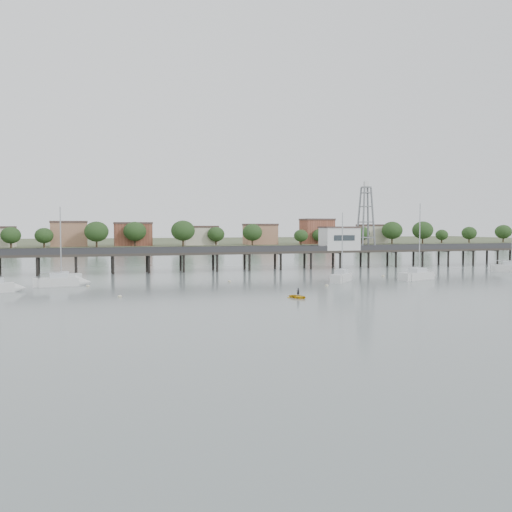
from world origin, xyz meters
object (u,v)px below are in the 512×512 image
(pier, at_px, (231,253))
(sailboat_c, at_px, (343,277))
(sailboat_b, at_px, (67,282))
(white_tender, at_px, (69,276))
(sailboat_a, at_px, (3,287))
(sailboat_d, at_px, (422,275))
(yellow_dinghy, at_px, (298,298))
(lattice_tower, at_px, (366,218))

(pier, relative_size, sailboat_c, 12.17)
(sailboat_b, bearing_deg, white_tender, 85.72)
(sailboat_b, bearing_deg, sailboat_a, -147.63)
(sailboat_d, bearing_deg, yellow_dinghy, -170.15)
(sailboat_a, distance_m, sailboat_c, 53.97)
(sailboat_a, bearing_deg, sailboat_c, -7.44)
(sailboat_a, height_order, sailboat_b, sailboat_b)
(lattice_tower, bearing_deg, white_tender, -171.15)
(pier, relative_size, white_tender, 35.16)
(white_tender, xyz_separation_m, yellow_dinghy, (29.41, -36.85, -0.48))
(sailboat_d, bearing_deg, sailboat_c, 154.34)
(pier, height_order, yellow_dinghy, pier)
(lattice_tower, relative_size, sailboat_c, 1.26)
(white_tender, bearing_deg, yellow_dinghy, -67.96)
(pier, distance_m, yellow_dinghy, 47.06)
(lattice_tower, xyz_separation_m, sailboat_b, (-63.96, -21.85, -10.46))
(sailboat_c, height_order, yellow_dinghy, sailboat_c)
(pier, relative_size, lattice_tower, 9.68)
(lattice_tower, height_order, sailboat_a, lattice_tower)
(sailboat_a, height_order, yellow_dinghy, sailboat_a)
(lattice_tower, bearing_deg, sailboat_d, -97.44)
(pier, bearing_deg, sailboat_c, -64.61)
(sailboat_d, height_order, white_tender, sailboat_d)
(pier, distance_m, lattice_tower, 32.34)
(white_tender, bearing_deg, lattice_tower, -7.70)
(sailboat_b, bearing_deg, yellow_dinghy, -44.45)
(sailboat_c, distance_m, yellow_dinghy, 25.27)
(pier, height_order, sailboat_d, sailboat_d)
(sailboat_b, xyz_separation_m, yellow_dinghy, (29.44, -24.96, -0.64))
(sailboat_b, distance_m, sailboat_d, 60.61)
(sailboat_a, bearing_deg, yellow_dinghy, -34.58)
(sailboat_c, relative_size, yellow_dinghy, 4.16)
(pier, height_order, sailboat_a, sailboat_a)
(sailboat_b, bearing_deg, sailboat_c, -10.88)
(sailboat_d, relative_size, yellow_dinghy, 4.79)
(white_tender, height_order, yellow_dinghy, yellow_dinghy)
(lattice_tower, height_order, sailboat_c, lattice_tower)
(yellow_dinghy, bearing_deg, sailboat_c, 30.82)
(white_tender, bearing_deg, sailboat_c, -37.37)
(pier, distance_m, white_tender, 34.09)
(sailboat_a, xyz_separation_m, white_tender, (8.62, 18.25, -0.18))
(pier, bearing_deg, lattice_tower, 0.00)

